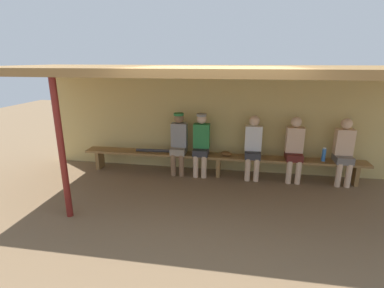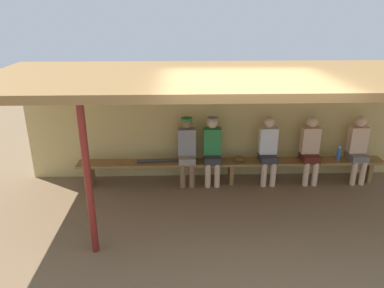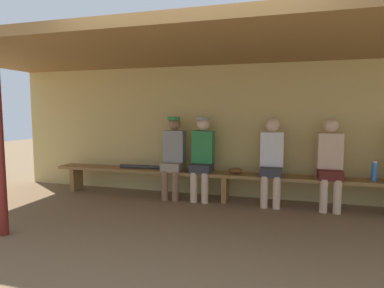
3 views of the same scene
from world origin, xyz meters
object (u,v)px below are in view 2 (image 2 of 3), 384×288
(bench, at_px, (231,164))
(baseball_bat, at_px, (158,161))
(player_shirtless_tan, at_px, (268,148))
(water_bottle_clear, at_px, (339,153))
(player_with_sunglasses, at_px, (310,147))
(player_in_blue, at_px, (212,148))
(support_post, at_px, (88,182))
(baseball_glove_worn, at_px, (239,159))
(player_rightmost, at_px, (187,148))
(player_near_post, at_px, (358,147))

(bench, distance_m, baseball_bat, 1.44)
(player_shirtless_tan, distance_m, water_bottle_clear, 1.41)
(player_with_sunglasses, bearing_deg, player_in_blue, 179.99)
(player_in_blue, height_order, player_shirtless_tan, player_in_blue)
(support_post, bearing_deg, player_with_sunglasses, 29.21)
(baseball_glove_worn, xyz_separation_m, baseball_bat, (-1.59, -0.00, -0.01))
(bench, distance_m, player_rightmost, 0.94)
(player_shirtless_tan, height_order, baseball_bat, player_shirtless_tan)
(player_shirtless_tan, distance_m, baseball_glove_worn, 0.59)
(player_in_blue, bearing_deg, player_near_post, -0.01)
(player_rightmost, bearing_deg, baseball_bat, -179.64)
(player_rightmost, distance_m, baseball_bat, 0.62)
(player_near_post, xyz_separation_m, baseball_glove_worn, (-2.32, -0.00, -0.22))
(player_with_sunglasses, distance_m, baseball_glove_worn, 1.39)
(baseball_glove_worn, bearing_deg, bench, 22.28)
(player_shirtless_tan, distance_m, baseball_bat, 2.16)
(water_bottle_clear, bearing_deg, player_shirtless_tan, 179.71)
(player_rightmost, bearing_deg, player_shirtless_tan, -0.02)
(bench, height_order, baseball_bat, baseball_bat)
(player_with_sunglasses, bearing_deg, player_rightmost, 179.99)
(player_in_blue, xyz_separation_m, player_with_sunglasses, (1.92, -0.00, -0.02))
(bench, bearing_deg, support_post, -136.71)
(support_post, height_order, baseball_bat, support_post)
(support_post, height_order, player_rightmost, support_post)
(player_near_post, distance_m, baseball_bat, 3.92)
(player_in_blue, distance_m, baseball_glove_worn, 0.59)
(baseball_bat, bearing_deg, bench, -4.03)
(water_bottle_clear, distance_m, baseball_glove_worn, 1.96)
(baseball_bat, bearing_deg, player_near_post, -3.99)
(player_with_sunglasses, distance_m, player_near_post, 0.94)
(water_bottle_clear, relative_size, baseball_glove_worn, 1.17)
(player_rightmost, distance_m, player_shirtless_tan, 1.58)
(bench, xyz_separation_m, player_with_sunglasses, (1.53, 0.00, 0.34))
(bench, height_order, player_shirtless_tan, player_shirtless_tan)
(player_with_sunglasses, relative_size, player_near_post, 1.00)
(player_rightmost, bearing_deg, water_bottle_clear, -0.15)
(player_shirtless_tan, height_order, player_near_post, same)
(player_shirtless_tan, bearing_deg, player_rightmost, 179.98)
(baseball_bat, bearing_deg, player_in_blue, -3.84)
(support_post, height_order, bench, support_post)
(player_in_blue, bearing_deg, baseball_glove_worn, -0.19)
(support_post, bearing_deg, player_shirtless_tan, 35.60)
(player_in_blue, xyz_separation_m, baseball_bat, (-1.05, -0.00, -0.25))
(baseball_bat, bearing_deg, baseball_glove_worn, -3.97)
(bench, bearing_deg, player_shirtless_tan, 0.25)
(player_near_post, height_order, baseball_glove_worn, player_near_post)
(player_near_post, relative_size, baseball_glove_worn, 5.56)
(player_with_sunglasses, height_order, baseball_glove_worn, player_with_sunglasses)
(support_post, height_order, player_shirtless_tan, support_post)
(support_post, xyz_separation_m, player_in_blue, (1.85, 2.10, -0.35))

